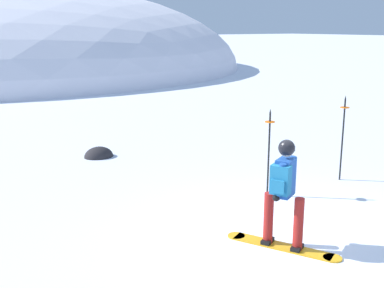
{
  "coord_description": "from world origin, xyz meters",
  "views": [
    {
      "loc": [
        -5.58,
        -5.15,
        3.34
      ],
      "look_at": [
        -0.22,
        2.88,
        1.0
      ],
      "focal_mm": 45.7,
      "sensor_mm": 36.0,
      "label": 1
    }
  ],
  "objects_px": {
    "piste_marker_near": "(269,147)",
    "piste_marker_far": "(343,132)",
    "snowboarder_main": "(284,192)",
    "rock_mid": "(99,157)"
  },
  "relations": [
    {
      "from": "snowboarder_main",
      "to": "piste_marker_far",
      "type": "relative_size",
      "value": 0.91
    },
    {
      "from": "snowboarder_main",
      "to": "piste_marker_far",
      "type": "bearing_deg",
      "value": 27.21
    },
    {
      "from": "piste_marker_far",
      "to": "rock_mid",
      "type": "distance_m",
      "value": 6.15
    },
    {
      "from": "piste_marker_near",
      "to": "piste_marker_far",
      "type": "xyz_separation_m",
      "value": [
        2.05,
        -0.12,
        0.06
      ]
    },
    {
      "from": "piste_marker_near",
      "to": "piste_marker_far",
      "type": "bearing_deg",
      "value": -3.41
    },
    {
      "from": "piste_marker_far",
      "to": "rock_mid",
      "type": "height_order",
      "value": "piste_marker_far"
    },
    {
      "from": "piste_marker_far",
      "to": "snowboarder_main",
      "type": "bearing_deg",
      "value": -152.79
    },
    {
      "from": "piste_marker_near",
      "to": "piste_marker_far",
      "type": "height_order",
      "value": "piste_marker_far"
    },
    {
      "from": "piste_marker_near",
      "to": "rock_mid",
      "type": "height_order",
      "value": "piste_marker_near"
    },
    {
      "from": "snowboarder_main",
      "to": "piste_marker_far",
      "type": "distance_m",
      "value": 3.94
    }
  ]
}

